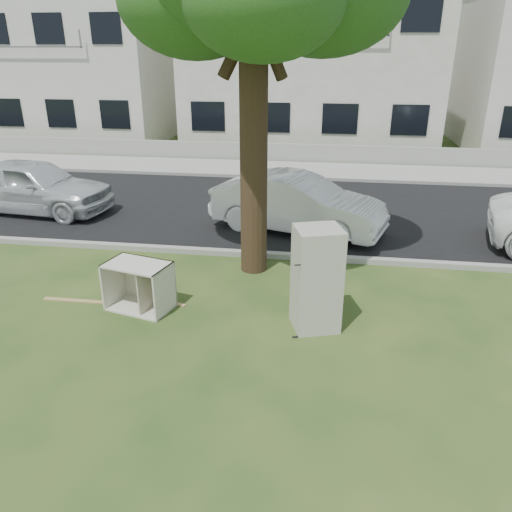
# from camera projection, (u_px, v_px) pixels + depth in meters

# --- Properties ---
(ground) EXTENTS (120.00, 120.00, 0.00)m
(ground) POSITION_uv_depth(u_px,v_px,m) (261.00, 312.00, 8.77)
(ground) COLOR #254217
(road) EXTENTS (120.00, 7.00, 0.01)m
(road) POSITION_uv_depth(u_px,v_px,m) (290.00, 210.00, 14.24)
(road) COLOR black
(road) RESTS_ON ground
(kerb_near) EXTENTS (120.00, 0.18, 0.12)m
(kerb_near) POSITION_uv_depth(u_px,v_px,m) (276.00, 258.00, 11.00)
(kerb_near) COLOR gray
(kerb_near) RESTS_ON ground
(kerb_far) EXTENTS (120.00, 0.18, 0.12)m
(kerb_far) POSITION_uv_depth(u_px,v_px,m) (298.00, 180.00, 17.48)
(kerb_far) COLOR gray
(kerb_far) RESTS_ON ground
(sidewalk) EXTENTS (120.00, 2.80, 0.01)m
(sidewalk) POSITION_uv_depth(u_px,v_px,m) (301.00, 170.00, 18.80)
(sidewalk) COLOR gray
(sidewalk) RESTS_ON ground
(low_wall) EXTENTS (120.00, 0.15, 0.70)m
(low_wall) POSITION_uv_depth(u_px,v_px,m) (304.00, 153.00, 20.12)
(low_wall) COLOR gray
(low_wall) RESTS_ON ground
(townhouse_left) EXTENTS (10.20, 8.16, 7.04)m
(townhouse_left) POSITION_uv_depth(u_px,v_px,m) (72.00, 64.00, 24.98)
(townhouse_left) COLOR silver
(townhouse_left) RESTS_ON ground
(townhouse_center) EXTENTS (11.22, 8.16, 7.44)m
(townhouse_center) POSITION_uv_depth(u_px,v_px,m) (312.00, 60.00, 23.29)
(townhouse_center) COLOR silver
(townhouse_center) RESTS_ON ground
(fridge) EXTENTS (0.88, 0.84, 1.72)m
(fridge) POSITION_uv_depth(u_px,v_px,m) (317.00, 279.00, 7.99)
(fridge) COLOR beige
(fridge) RESTS_ON ground
(cabinet) EXTENTS (1.23, 0.93, 0.86)m
(cabinet) POSITION_uv_depth(u_px,v_px,m) (139.00, 286.00, 8.73)
(cabinet) COLOR white
(cabinet) RESTS_ON ground
(plank_a) EXTENTS (1.22, 0.11, 0.02)m
(plank_a) POSITION_uv_depth(u_px,v_px,m) (76.00, 301.00, 9.12)
(plank_a) COLOR #A3874F
(plank_a) RESTS_ON ground
(plank_b) EXTENTS (0.77, 0.38, 0.02)m
(plank_b) POSITION_uv_depth(u_px,v_px,m) (168.00, 301.00, 9.13)
(plank_b) COLOR tan
(plank_b) RESTS_ON ground
(plank_c) EXTENTS (0.13, 0.77, 0.02)m
(plank_c) POSITION_uv_depth(u_px,v_px,m) (119.00, 301.00, 9.10)
(plank_c) COLOR tan
(plank_c) RESTS_ON ground
(car_center) EXTENTS (4.55, 2.73, 1.42)m
(car_center) POSITION_uv_depth(u_px,v_px,m) (298.00, 204.00, 12.35)
(car_center) COLOR white
(car_center) RESTS_ON ground
(car_left) EXTENTS (4.54, 2.21, 1.49)m
(car_left) POSITION_uv_depth(u_px,v_px,m) (33.00, 186.00, 13.79)
(car_left) COLOR silver
(car_left) RESTS_ON ground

